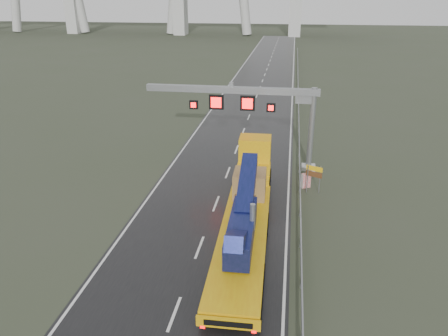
% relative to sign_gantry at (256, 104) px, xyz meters
% --- Properties ---
extents(ground, '(400.00, 400.00, 0.00)m').
position_rel_sign_gantry_xyz_m(ground, '(-2.10, -17.99, -5.61)').
color(ground, '#323A28').
rests_on(ground, ground).
extents(road, '(11.00, 200.00, 0.02)m').
position_rel_sign_gantry_xyz_m(road, '(-2.10, 22.01, -5.60)').
color(road, black).
rests_on(road, ground).
extents(guardrail, '(0.20, 140.00, 1.40)m').
position_rel_sign_gantry_xyz_m(guardrail, '(4.00, 12.01, -4.91)').
color(guardrail, gray).
rests_on(guardrail, ground).
extents(sign_gantry, '(14.90, 1.20, 7.42)m').
position_rel_sign_gantry_xyz_m(sign_gantry, '(0.00, 0.00, 0.00)').
color(sign_gantry, beige).
rests_on(sign_gantry, ground).
extents(heavy_haul_truck, '(3.25, 19.23, 4.50)m').
position_rel_sign_gantry_xyz_m(heavy_haul_truck, '(0.45, -9.97, -3.87)').
color(heavy_haul_truck, gold).
rests_on(heavy_haul_truck, ground).
extents(exit_sign_pair, '(1.21, 0.60, 2.24)m').
position_rel_sign_gantry_xyz_m(exit_sign_pair, '(5.00, -4.92, -4.04)').
color(exit_sign_pair, gray).
rests_on(exit_sign_pair, ground).
extents(striped_barrier, '(0.77, 0.62, 1.15)m').
position_rel_sign_gantry_xyz_m(striped_barrier, '(4.47, -3.99, -5.04)').
color(striped_barrier, red).
rests_on(striped_barrier, ground).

